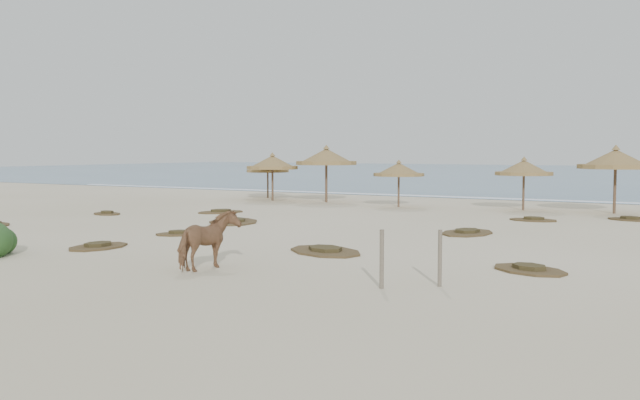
{
  "coord_description": "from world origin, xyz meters",
  "views": [
    {
      "loc": [
        12.14,
        -16.29,
        2.91
      ],
      "look_at": [
        -0.23,
        5.0,
        1.18
      ],
      "focal_mm": 40.0,
      "sensor_mm": 36.0,
      "label": 1
    }
  ],
  "objects": [
    {
      "name": "scrub_6",
      "position": [
        -8.48,
        9.96,
        0.05
      ],
      "size": [
        2.25,
        2.63,
        0.16
      ],
      "rotation": [
        0.0,
        0.0,
        1.14
      ],
      "color": "brown",
      "rests_on": "ground"
    },
    {
      "name": "palapa_0",
      "position": [
        -12.39,
        19.58,
        1.87
      ],
      "size": [
        3.16,
        3.16,
        2.42
      ],
      "rotation": [
        0.0,
        0.0,
        0.26
      ],
      "color": "brown",
      "rests_on": "ground"
    },
    {
      "name": "palapa_4",
      "position": [
        3.36,
        18.45,
        2.03
      ],
      "size": [
        3.39,
        3.39,
        2.61
      ],
      "rotation": [
        0.0,
        0.0,
        0.25
      ],
      "color": "brown",
      "rests_on": "ground"
    },
    {
      "name": "ground",
      "position": [
        0.0,
        0.0,
        0.0
      ],
      "size": [
        160.0,
        160.0,
        0.0
      ],
      "primitive_type": "plane",
      "color": "beige",
      "rests_on": "ground"
    },
    {
      "name": "scrub_7",
      "position": [
        5.06,
        13.46,
        0.05
      ],
      "size": [
        1.99,
        1.32,
        0.16
      ],
      "rotation": [
        0.0,
        0.0,
        3.12
      ],
      "color": "brown",
      "rests_on": "ground"
    },
    {
      "name": "scrub_3",
      "position": [
        4.17,
        7.63,
        0.05
      ],
      "size": [
        1.75,
        2.59,
        0.16
      ],
      "rotation": [
        0.0,
        0.0,
        1.52
      ],
      "color": "brown",
      "rests_on": "ground"
    },
    {
      "name": "scrub_2",
      "position": [
        -4.27,
        2.29,
        0.05
      ],
      "size": [
        1.88,
        1.82,
        0.16
      ],
      "rotation": [
        0.0,
        0.0,
        0.71
      ],
      "color": "brown",
      "rests_on": "ground"
    },
    {
      "name": "scrub_8",
      "position": [
        -12.4,
        6.67,
        0.05
      ],
      "size": [
        1.99,
        1.68,
        0.16
      ],
      "rotation": [
        0.0,
        0.0,
        2.73
      ],
      "color": "brown",
      "rests_on": "ground"
    },
    {
      "name": "scrub_10",
      "position": [
        8.48,
        15.67,
        0.05
      ],
      "size": [
        2.17,
        1.79,
        0.16
      ],
      "rotation": [
        0.0,
        0.0,
        2.78
      ],
      "color": "brown",
      "rests_on": "ground"
    },
    {
      "name": "palapa_5",
      "position": [
        7.45,
        18.73,
        2.46
      ],
      "size": [
        4.39,
        4.39,
        3.17
      ],
      "rotation": [
        0.0,
        0.0,
        -0.38
      ],
      "color": "brown",
      "rests_on": "ground"
    },
    {
      "name": "scrub_4",
      "position": [
        7.97,
        0.91,
        0.05
      ],
      "size": [
        2.41,
        2.13,
        0.16
      ],
      "rotation": [
        0.0,
        0.0,
        2.64
      ],
      "color": "brown",
      "rests_on": "ground"
    },
    {
      "name": "ocean",
      "position": [
        0.0,
        75.0,
        0.0
      ],
      "size": [
        200.0,
        100.0,
        0.01
      ],
      "primitive_type": "cube",
      "color": "navy",
      "rests_on": "ground"
    },
    {
      "name": "palapa_1",
      "position": [
        -10.88,
        17.84,
        2.17
      ],
      "size": [
        3.87,
        3.87,
        2.79
      ],
      "rotation": [
        0.0,
        0.0,
        -0.38
      ],
      "color": "brown",
      "rests_on": "ground"
    },
    {
      "name": "palapa_3",
      "position": [
        -2.69,
        17.25,
        1.89
      ],
      "size": [
        2.97,
        2.97,
        2.43
      ],
      "rotation": [
        0.0,
        0.0,
        0.16
      ],
      "color": "brown",
      "rests_on": "ground"
    },
    {
      "name": "scrub_1",
      "position": [
        -5.22,
        6.63,
        0.05
      ],
      "size": [
        3.25,
        3.58,
        0.16
      ],
      "rotation": [
        0.0,
        0.0,
        2.13
      ],
      "color": "brown",
      "rests_on": "ground"
    },
    {
      "name": "foam_line",
      "position": [
        0.0,
        26.0,
        0.0
      ],
      "size": [
        70.0,
        0.6,
        0.01
      ],
      "primitive_type": "cube",
      "color": "white",
      "rests_on": "ground"
    },
    {
      "name": "palapa_2",
      "position": [
        -7.58,
        18.35,
        2.5
      ],
      "size": [
        4.47,
        4.47,
        3.22
      ],
      "rotation": [
        0.0,
        0.0,
        -0.38
      ],
      "color": "brown",
      "rests_on": "ground"
    },
    {
      "name": "horse",
      "position": [
        1.14,
        -2.78,
        0.72
      ],
      "size": [
        0.86,
        1.73,
        1.43
      ],
      "primitive_type": "imported",
      "rotation": [
        0.0,
        0.0,
        3.09
      ],
      "color": "#916142",
      "rests_on": "ground"
    },
    {
      "name": "scrub_9",
      "position": [
        2.15,
        1.2,
        0.05
      ],
      "size": [
        3.17,
        2.82,
        0.16
      ],
      "rotation": [
        0.0,
        0.0,
        2.63
      ],
      "color": "brown",
      "rests_on": "ground"
    },
    {
      "name": "scrub_11",
      "position": [
        -4.19,
        -1.37,
        0.05
      ],
      "size": [
        1.46,
        2.14,
        0.16
      ],
      "rotation": [
        0.0,
        0.0,
        1.63
      ],
      "color": "brown",
      "rests_on": "ground"
    },
    {
      "name": "fence_post_near",
      "position": [
        5.81,
        -2.82,
        0.62
      ],
      "size": [
        0.11,
        0.11,
        1.25
      ],
      "primitive_type": "cylinder",
      "rotation": [
        0.0,
        0.0,
        0.23
      ],
      "color": "#6D6451",
      "rests_on": "ground"
    },
    {
      "name": "fence_post_far",
      "position": [
        6.79,
        -2.0,
        0.61
      ],
      "size": [
        0.11,
        0.11,
        1.22
      ],
      "primitive_type": "cylinder",
      "rotation": [
        0.0,
        0.0,
        0.26
      ],
      "color": "#6D6451",
      "rests_on": "ground"
    }
  ]
}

